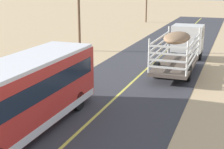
# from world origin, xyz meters

# --- Properties ---
(livestock_truck) EXTENTS (2.53, 9.70, 3.02)m
(livestock_truck) POSITION_xyz_m (2.34, 21.93, 1.79)
(livestock_truck) COLOR silver
(livestock_truck) RESTS_ON road_surface
(bus) EXTENTS (2.54, 10.00, 3.21)m
(bus) POSITION_xyz_m (-2.29, 6.81, 1.75)
(bus) COLOR red
(bus) RESTS_ON road_surface
(power_pole_mid) EXTENTS (2.20, 0.24, 7.41)m
(power_pole_mid) POSITION_xyz_m (-7.86, 24.15, 3.99)
(power_pole_mid) COLOR brown
(power_pole_mid) RESTS_ON ground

